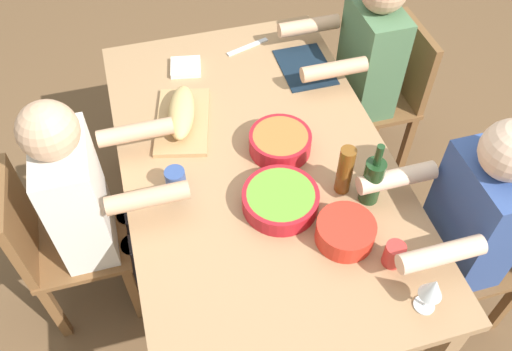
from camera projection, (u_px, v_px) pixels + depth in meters
name	position (u px, v px, depth m)	size (l,w,h in m)	color
ground_plane	(256.00, 254.00, 2.75)	(8.00, 8.00, 0.00)	brown
dining_table	(256.00, 170.00, 2.24)	(1.80, 1.08, 0.74)	#A87F56
chair_near_center	(57.00, 241.00, 2.23)	(0.40, 0.40, 0.85)	brown
diner_near_center	(89.00, 200.00, 2.09)	(0.41, 0.53, 1.20)	#2D2D38
chair_far_left	(388.00, 91.00, 2.83)	(0.40, 0.40, 0.85)	brown
diner_far_left	(362.00, 64.00, 2.63)	(0.41, 0.53, 1.20)	#2D2D38
chair_far_right	(488.00, 243.00, 2.22)	(0.40, 0.40, 0.85)	brown
diner_far_right	(464.00, 224.00, 2.02)	(0.41, 0.53, 1.20)	#2D2D38
serving_bowl_salad	(280.00, 199.00, 1.99)	(0.29, 0.29, 0.07)	#B21923
serving_bowl_fruit	(280.00, 142.00, 2.17)	(0.25, 0.25, 0.08)	#B21923
serving_bowl_greens	(346.00, 231.00, 1.89)	(0.21, 0.21, 0.09)	red
cutting_board	(183.00, 121.00, 2.30)	(0.40, 0.22, 0.02)	tan
bread_loaf	(181.00, 112.00, 2.26)	(0.32, 0.11, 0.09)	tan
wine_bottle	(372.00, 180.00, 1.96)	(0.08, 0.08, 0.29)	#193819
beer_bottle	(345.00, 170.00, 1.99)	(0.06, 0.06, 0.22)	brown
wine_glass	(433.00, 289.00, 1.67)	(0.08, 0.08, 0.17)	silver
cup_near_center	(176.00, 180.00, 2.04)	(0.08, 0.08, 0.10)	#334C8C
placemat_far_left	(305.00, 67.00, 2.54)	(0.32, 0.23, 0.01)	#142333
cup_far_right	(394.00, 254.00, 1.83)	(0.07, 0.07, 0.10)	red
carving_knife	(248.00, 47.00, 2.64)	(0.23, 0.02, 0.01)	silver
napkin_stack	(186.00, 67.00, 2.53)	(0.14, 0.14, 0.02)	white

